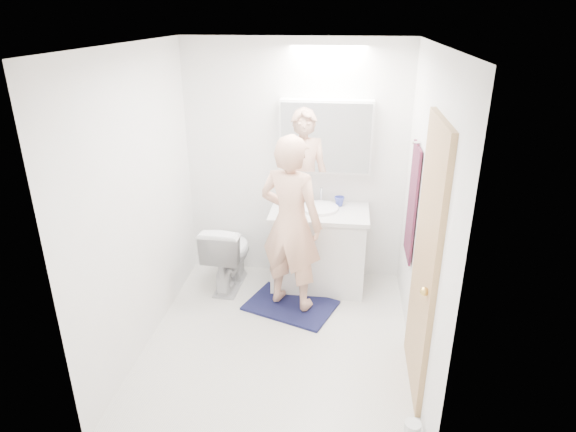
% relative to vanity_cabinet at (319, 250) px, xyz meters
% --- Properties ---
extents(floor, '(2.50, 2.50, 0.00)m').
position_rel_vanity_cabinet_xyz_m(floor, '(-0.27, -0.96, -0.39)').
color(floor, silver).
rests_on(floor, ground).
extents(ceiling, '(2.50, 2.50, 0.00)m').
position_rel_vanity_cabinet_xyz_m(ceiling, '(-0.27, -0.96, 2.01)').
color(ceiling, white).
rests_on(ceiling, floor).
extents(wall_back, '(2.50, 0.00, 2.50)m').
position_rel_vanity_cabinet_xyz_m(wall_back, '(-0.27, 0.29, 0.81)').
color(wall_back, white).
rests_on(wall_back, floor).
extents(wall_front, '(2.50, 0.00, 2.50)m').
position_rel_vanity_cabinet_xyz_m(wall_front, '(-0.27, -2.21, 0.81)').
color(wall_front, white).
rests_on(wall_front, floor).
extents(wall_left, '(0.00, 2.50, 2.50)m').
position_rel_vanity_cabinet_xyz_m(wall_left, '(-1.37, -0.96, 0.81)').
color(wall_left, white).
rests_on(wall_left, floor).
extents(wall_right, '(0.00, 2.50, 2.50)m').
position_rel_vanity_cabinet_xyz_m(wall_right, '(0.83, -0.96, 0.81)').
color(wall_right, white).
rests_on(wall_right, floor).
extents(vanity_cabinet, '(0.90, 0.55, 0.78)m').
position_rel_vanity_cabinet_xyz_m(vanity_cabinet, '(0.00, 0.00, 0.00)').
color(vanity_cabinet, silver).
rests_on(vanity_cabinet, floor).
extents(countertop, '(0.95, 0.58, 0.04)m').
position_rel_vanity_cabinet_xyz_m(countertop, '(0.00, -0.00, 0.41)').
color(countertop, silver).
rests_on(countertop, vanity_cabinet).
extents(sink_basin, '(0.36, 0.36, 0.03)m').
position_rel_vanity_cabinet_xyz_m(sink_basin, '(0.00, 0.03, 0.45)').
color(sink_basin, white).
rests_on(sink_basin, countertop).
extents(faucet, '(0.02, 0.02, 0.16)m').
position_rel_vanity_cabinet_xyz_m(faucet, '(0.00, 0.22, 0.51)').
color(faucet, '#BCBDC1').
rests_on(faucet, countertop).
extents(medicine_cabinet, '(0.88, 0.14, 0.70)m').
position_rel_vanity_cabinet_xyz_m(medicine_cabinet, '(0.03, 0.21, 1.11)').
color(medicine_cabinet, white).
rests_on(medicine_cabinet, wall_back).
extents(mirror_panel, '(0.84, 0.01, 0.66)m').
position_rel_vanity_cabinet_xyz_m(mirror_panel, '(0.03, 0.13, 1.11)').
color(mirror_panel, silver).
rests_on(mirror_panel, medicine_cabinet).
extents(toilet, '(0.43, 0.71, 0.71)m').
position_rel_vanity_cabinet_xyz_m(toilet, '(-0.90, -0.11, -0.04)').
color(toilet, silver).
rests_on(toilet, floor).
extents(bath_rug, '(0.94, 0.79, 0.02)m').
position_rel_vanity_cabinet_xyz_m(bath_rug, '(-0.23, -0.44, -0.38)').
color(bath_rug, '#181440').
rests_on(bath_rug, floor).
extents(person, '(0.69, 0.57, 1.62)m').
position_rel_vanity_cabinet_xyz_m(person, '(-0.23, -0.44, 0.47)').
color(person, '#DCA384').
rests_on(person, bath_rug).
extents(door, '(0.04, 0.80, 2.00)m').
position_rel_vanity_cabinet_xyz_m(door, '(0.81, -1.31, 0.61)').
color(door, tan).
rests_on(door, wall_right).
extents(door_knob, '(0.06, 0.06, 0.06)m').
position_rel_vanity_cabinet_xyz_m(door_knob, '(0.77, -1.61, 0.56)').
color(door_knob, gold).
rests_on(door_knob, door).
extents(towel, '(0.02, 0.42, 1.00)m').
position_rel_vanity_cabinet_xyz_m(towel, '(0.81, -0.41, 0.71)').
color(towel, '#101E32').
rests_on(towel, wall_right).
extents(towel_hook, '(0.07, 0.02, 0.02)m').
position_rel_vanity_cabinet_xyz_m(towel_hook, '(0.79, -0.41, 1.23)').
color(towel_hook, silver).
rests_on(towel_hook, wall_right).
extents(soap_bottle_a, '(0.09, 0.09, 0.23)m').
position_rel_vanity_cabinet_xyz_m(soap_bottle_a, '(-0.25, 0.15, 0.54)').
color(soap_bottle_a, '#D1B887').
rests_on(soap_bottle_a, countertop).
extents(soap_bottle_b, '(0.12, 0.12, 0.19)m').
position_rel_vanity_cabinet_xyz_m(soap_bottle_b, '(-0.16, 0.18, 0.52)').
color(soap_bottle_b, '#588CBE').
rests_on(soap_bottle_b, countertop).
extents(toothbrush_cup, '(0.11, 0.11, 0.09)m').
position_rel_vanity_cabinet_xyz_m(toothbrush_cup, '(0.18, 0.16, 0.48)').
color(toothbrush_cup, '#3844A8').
rests_on(toothbrush_cup, countertop).
extents(toilet_paper_roll, '(0.11, 0.11, 0.10)m').
position_rel_vanity_cabinet_xyz_m(toilet_paper_roll, '(0.75, -1.87, -0.34)').
color(toilet_paper_roll, silver).
rests_on(toilet_paper_roll, floor).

